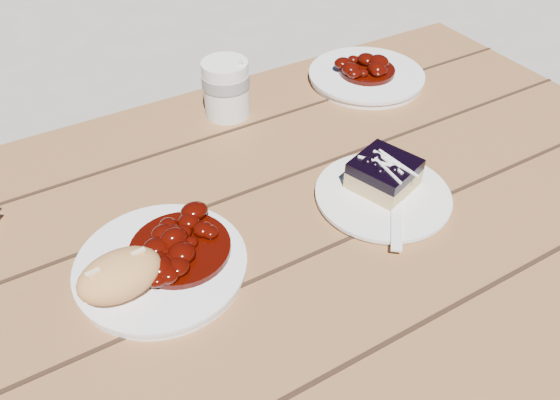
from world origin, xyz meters
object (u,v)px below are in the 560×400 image
main_plate (162,266)px  coffee_cup (226,89)px  picnic_table (80,384)px  second_plate (366,77)px  bread_roll (120,275)px  blueberry_cake (384,173)px  dessert_plate (383,196)px

main_plate → coffee_cup: 0.39m
picnic_table → second_plate: size_ratio=8.99×
picnic_table → bread_roll: bread_roll is taller
bread_roll → blueberry_cake: bread_roll is taller
picnic_table → second_plate: second_plate is taller
second_plate → picnic_table: bearing=-158.7°
coffee_cup → second_plate: (0.29, -0.03, -0.04)m
main_plate → blueberry_cake: bearing=-2.7°
coffee_cup → second_plate: bearing=-5.8°
picnic_table → bread_roll: size_ratio=19.14×
blueberry_cake → second_plate: size_ratio=0.49×
main_plate → second_plate: size_ratio=0.98×
main_plate → bread_roll: bearing=-160.0°
bread_roll → second_plate: bread_roll is taller
bread_roll → coffee_cup: size_ratio=1.03×
main_plate → coffee_cup: coffee_cup is taller
main_plate → blueberry_cake: blueberry_cake is taller
main_plate → blueberry_cake: (0.35, -0.02, 0.03)m
main_plate → picnic_table: bearing=178.3°
dessert_plate → second_plate: bearing=56.9°
dessert_plate → coffee_cup: size_ratio=1.93×
picnic_table → second_plate: (0.68, 0.27, 0.17)m
picnic_table → main_plate: (0.15, -0.00, 0.17)m
blueberry_cake → bread_roll: bearing=161.3°
bread_roll → coffee_cup: coffee_cup is taller
main_plate → bread_roll: size_ratio=2.08×
picnic_table → bread_roll: 0.23m
dessert_plate → coffee_cup: 0.35m
coffee_cup → second_plate: 0.30m
dessert_plate → second_plate: 0.36m
picnic_table → main_plate: 0.22m
picnic_table → coffee_cup: size_ratio=19.65×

